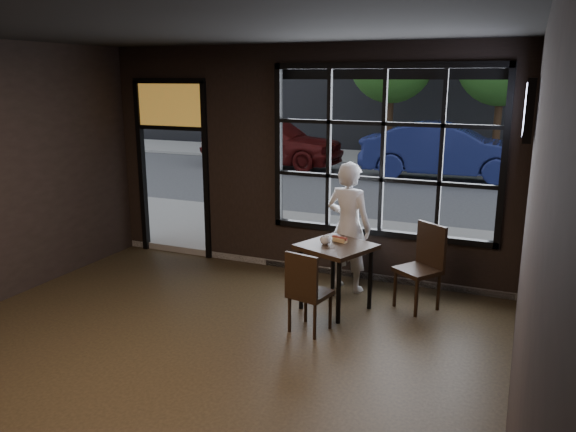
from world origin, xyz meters
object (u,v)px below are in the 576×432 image
at_px(man, 348,227).
at_px(navy_car, 446,151).
at_px(cafe_table, 336,277).
at_px(chair_near, 310,291).

height_order(man, navy_car, man).
height_order(cafe_table, navy_car, navy_car).
distance_m(cafe_table, navy_car, 9.37).
bearing_deg(navy_car, cafe_table, 176.75).
bearing_deg(navy_car, chair_near, 176.35).
bearing_deg(chair_near, cafe_table, -84.10).
relative_size(cafe_table, man, 0.48).
relative_size(man, navy_car, 0.38).
distance_m(chair_near, navy_car, 10.05).
bearing_deg(man, navy_car, -79.08).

